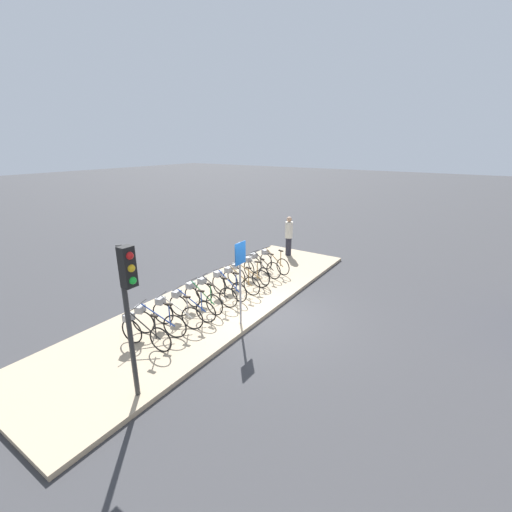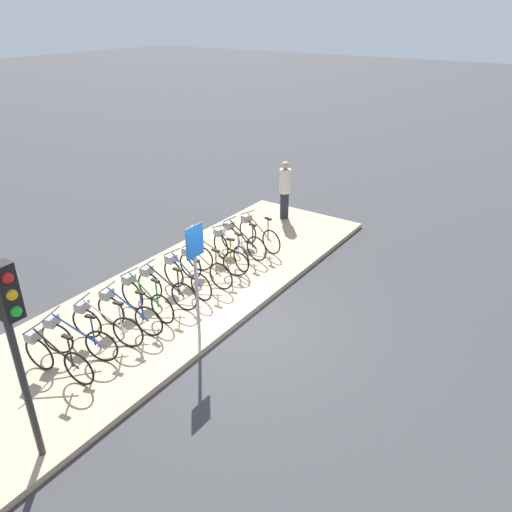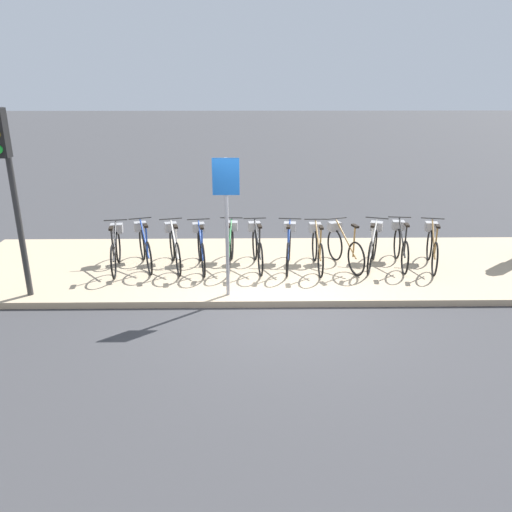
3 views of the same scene
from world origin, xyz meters
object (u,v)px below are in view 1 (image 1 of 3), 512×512
Objects in this scene: parked_bicycle_4 at (201,297)px; sign_post at (240,270)px; parked_bicycle_7 at (238,280)px; parked_bicycle_9 at (255,269)px; parked_bicycle_11 at (273,261)px; pedestrian at (289,235)px; parked_bicycle_5 at (213,291)px; parked_bicycle_8 at (246,275)px; parked_bicycle_1 at (155,320)px; parked_bicycle_0 at (143,331)px; parked_bicycle_6 at (227,285)px; parked_bicycle_2 at (174,312)px; parked_bicycle_3 at (189,305)px; parked_bicycle_10 at (262,265)px; traffic_light at (128,292)px.

parked_bicycle_4 is 0.66× the size of sign_post.
sign_post is at bearing -141.65° from parked_bicycle_7.
parked_bicycle_9 is 0.97× the size of parked_bicycle_11.
parked_bicycle_11 is at bearing -167.67° from pedestrian.
parked_bicycle_8 is (1.73, -0.02, 0.00)m from parked_bicycle_5.
parked_bicycle_1 is 0.85× the size of pedestrian.
parked_bicycle_11 is (6.30, 0.05, 0.00)m from parked_bicycle_0.
parked_bicycle_6 is at bearing -1.72° from parked_bicycle_1.
parked_bicycle_1 is at bearing 178.75° from parked_bicycle_5.
parked_bicycle_2 and parked_bicycle_7 have the same top height.
sign_post is (-2.26, -1.43, 1.19)m from parked_bicycle_8.
parked_bicycle_5 is (0.53, -0.04, 0.00)m from parked_bicycle_4.
parked_bicycle_9 is at bearing 1.19° from parked_bicycle_0.
pedestrian is at bearing 4.02° from parked_bicycle_3.
parked_bicycle_11 is (4.04, -0.10, 0.00)m from parked_bicycle_4.
parked_bicycle_1 and parked_bicycle_6 have the same top height.
parked_bicycle_9 is at bearing 0.98° from parked_bicycle_3.
parked_bicycle_3 is 1.04× the size of parked_bicycle_9.
parked_bicycle_5 is 0.66× the size of sign_post.
parked_bicycle_9 is 0.63× the size of sign_post.
parked_bicycle_1 is 0.95× the size of parked_bicycle_5.
parked_bicycle_7 is 1.71m from parked_bicycle_10.
parked_bicycle_6 is at bearing -177.83° from parked_bicycle_10.
traffic_light is at bearing -130.55° from parked_bicycle_0.
parked_bicycle_0 is 0.99× the size of parked_bicycle_7.
parked_bicycle_0 is 5.70m from parked_bicycle_10.
parked_bicycle_11 is 7.87m from traffic_light.
parked_bicycle_0 and parked_bicycle_8 have the same top height.
parked_bicycle_6 is 5.20m from traffic_light.
parked_bicycle_3 is (1.67, 0.05, 0.00)m from parked_bicycle_0.
pedestrian reaches higher than parked_bicycle_5.
sign_post is (-6.22, -1.88, 0.68)m from pedestrian.
parked_bicycle_3 is at bearing 179.08° from parked_bicycle_7.
parked_bicycle_5 is 1.00× the size of parked_bicycle_6.
parked_bicycle_10 is at bearing 0.95° from parked_bicycle_5.
parked_bicycle_1 is 0.96× the size of parked_bicycle_3.
parked_bicycle_8 is at bearing 0.71° from parked_bicycle_6.
pedestrian is (7.95, 0.37, 0.50)m from parked_bicycle_1.
parked_bicycle_4 is 1.91m from sign_post.
parked_bicycle_2 is at bearing 179.51° from parked_bicycle_11.
parked_bicycle_6 is 1.00× the size of parked_bicycle_7.
parked_bicycle_7 and parked_bicycle_10 have the same top height.
parked_bicycle_9 is 0.56m from parked_bicycle_10.
parked_bicycle_0 is at bearing -176.34° from parked_bicycle_4.
parked_bicycle_5 is 3.51m from parked_bicycle_11.
parked_bicycle_4 is 1.04× the size of parked_bicycle_8.
parked_bicycle_4 and parked_bicycle_6 have the same top height.
parked_bicycle_3 is at bearing 1.61° from parked_bicycle_0.
parked_bicycle_3 is 2.32m from parked_bicycle_7.
parked_bicycle_9 is at bearing -0.57° from parked_bicycle_1.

